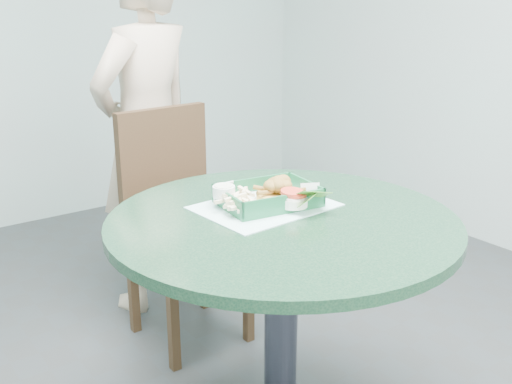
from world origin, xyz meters
TOP-DOWN VIEW (x-y plane):
  - cafe_table at (0.00, 0.00)m, footprint 0.96×0.96m
  - dining_chair at (0.11, 0.82)m, footprint 0.40×0.40m
  - diner_person at (0.15, 1.13)m, footprint 0.68×0.56m
  - placemat at (0.01, 0.10)m, footprint 0.39×0.30m
  - food_basket at (0.03, 0.10)m, footprint 0.27×0.19m
  - crab_sandwich at (0.06, 0.09)m, footprint 0.13×0.13m
  - fries_pile at (-0.07, 0.09)m, footprint 0.11×0.12m
  - sauce_ramekin at (-0.10, 0.14)m, footprint 0.06×0.06m
  - garnish_cup at (0.07, 0.01)m, footprint 0.11×0.11m

SIDE VIEW (x-z plane):
  - dining_chair at x=0.11m, z-range 0.07..1.00m
  - cafe_table at x=0.00m, z-range 0.21..0.96m
  - placemat at x=0.01m, z-range 0.75..0.75m
  - food_basket at x=0.03m, z-range 0.74..0.79m
  - fries_pile at x=-0.07m, z-range 0.77..0.81m
  - garnish_cup at x=0.07m, z-range 0.77..0.81m
  - crab_sandwich at x=0.06m, z-range 0.76..0.84m
  - sauce_ramekin at x=-0.10m, z-range 0.78..0.82m
  - diner_person at x=0.15m, z-range 0.00..1.61m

